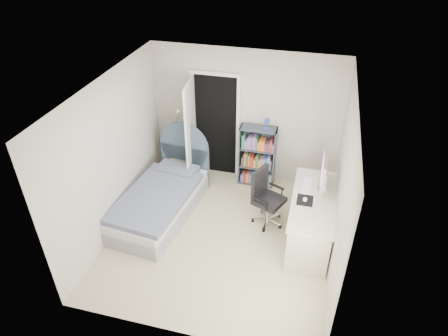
% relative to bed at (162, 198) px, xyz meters
% --- Properties ---
extents(room_shell, '(3.50, 3.70, 2.60)m').
position_rel_bed_xyz_m(room_shell, '(1.11, -0.36, 0.96)').
color(room_shell, tan).
rests_on(room_shell, ground).
extents(door, '(0.92, 0.83, 2.06)m').
position_rel_bed_xyz_m(door, '(0.33, 1.16, 0.75)').
color(door, black).
rests_on(door, ground).
extents(bed, '(1.19, 2.16, 1.27)m').
position_rel_bed_xyz_m(bed, '(0.00, 0.00, 0.00)').
color(bed, gray).
rests_on(bed, ground).
extents(nightstand, '(0.40, 0.40, 0.59)m').
position_rel_bed_xyz_m(nightstand, '(-0.00, 1.09, 0.10)').
color(nightstand, tan).
rests_on(nightstand, ground).
extents(floor_lamp, '(0.21, 0.21, 1.49)m').
position_rel_bed_xyz_m(floor_lamp, '(-0.02, 1.02, 0.32)').
color(floor_lamp, silver).
rests_on(floor_lamp, ground).
extents(bookcase, '(0.66, 0.28, 1.39)m').
position_rel_bed_xyz_m(bookcase, '(1.41, 1.24, 0.26)').
color(bookcase, '#3A444F').
rests_on(bookcase, ground).
extents(desk, '(0.65, 1.62, 1.33)m').
position_rel_bed_xyz_m(desk, '(2.49, -0.05, 0.14)').
color(desk, beige).
rests_on(desk, ground).
extents(office_chair, '(0.58, 0.58, 0.99)m').
position_rel_bed_xyz_m(office_chair, '(1.72, 0.20, 0.26)').
color(office_chair, silver).
rests_on(office_chair, ground).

